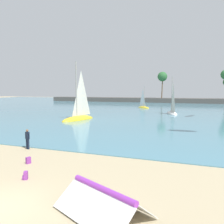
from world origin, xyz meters
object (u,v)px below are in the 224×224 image
Objects in this scene: folded_kite at (103,196)px; person_at_waterline at (27,138)px; sailboat_far_left at (143,106)px; sailboat_toward_headland at (79,114)px; backpack_by_trailer at (28,160)px; backpack_near_kite at (25,176)px; sailboat_near_shore at (172,110)px.

person_at_waterline reaches higher than folded_kite.
sailboat_toward_headland is at bearing -98.69° from sailboat_far_left.
person_at_waterline is at bearing -89.30° from sailboat_far_left.
backpack_by_trailer is (2.65, -3.08, -0.69)m from person_at_waterline.
backpack_by_trailer is (-7.11, 4.08, -0.51)m from folded_kite.
backpack_near_kite is at bearing -68.21° from sailboat_toward_headland.
sailboat_near_shore reaches higher than folded_kite.
sailboat_far_left reaches higher than backpack_near_kite.
sailboat_near_shore is 16.63m from sailboat_far_left.
folded_kite is at bearing -18.57° from backpack_near_kite.
backpack_near_kite is 37.91m from sailboat_near_shore.
folded_kite is 9.73× the size of backpack_by_trailer.
backpack_by_trailer is at bearing -70.19° from sailboat_toward_headland.
person_at_waterline is 0.17× the size of sailboat_toward_headland.
backpack_by_trailer is 49.51m from sailboat_far_left.
folded_kite is 5.69m from backpack_near_kite.
person_at_waterline is 46.33m from sailboat_far_left.
sailboat_toward_headland reaches higher than folded_kite.
folded_kite is 0.43× the size of sailboat_toward_headland.
sailboat_near_shore is (5.76, 35.41, 0.58)m from backpack_by_trailer.
backpack_by_trailer is 22.32m from sailboat_toward_headland.
backpack_by_trailer is at bearing -99.25° from sailboat_near_shore.
sailboat_far_left is at bearing 122.69° from sailboat_near_shore.
sailboat_toward_headland is (-13.32, -14.43, 0.17)m from sailboat_near_shore.
backpack_near_kite is 51.92m from sailboat_far_left.
sailboat_far_left is at bearing 90.70° from person_at_waterline.
backpack_near_kite is 25.06m from sailboat_toward_headland.
sailboat_near_shore is at bearing 80.75° from backpack_by_trailer.
folded_kite is 12.10m from person_at_waterline.
sailboat_far_left reaches higher than backpack_by_trailer.
sailboat_toward_headland is at bearing 105.35° from person_at_waterline.
backpack_by_trailer is at bearing -49.29° from person_at_waterline.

